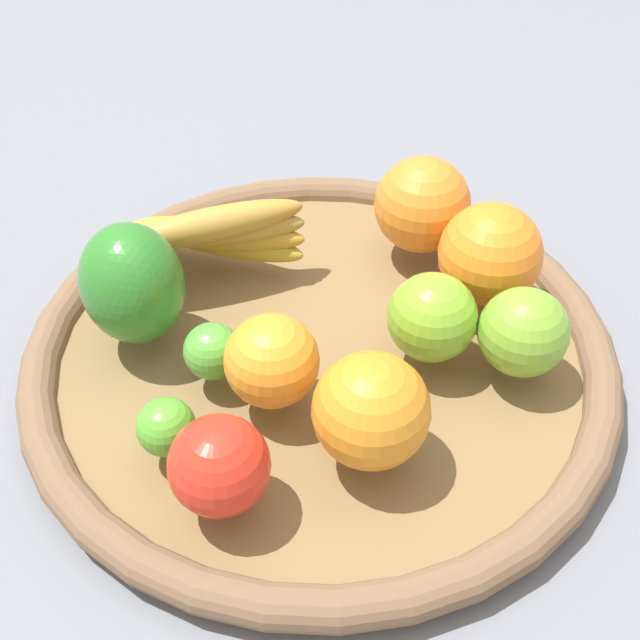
% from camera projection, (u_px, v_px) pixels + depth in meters
% --- Properties ---
extents(ground_plane, '(2.40, 2.40, 0.00)m').
position_uv_depth(ground_plane, '(320.00, 370.00, 0.69)').
color(ground_plane, slate).
rests_on(ground_plane, ground).
extents(basket, '(0.47, 0.47, 0.04)m').
position_uv_depth(basket, '(320.00, 355.00, 0.68)').
color(basket, olive).
rests_on(basket, ground_plane).
extents(apple_2, '(0.10, 0.10, 0.07)m').
position_uv_depth(apple_2, '(432.00, 317.00, 0.63)').
color(apple_2, '#7AB52C').
rests_on(apple_2, basket).
extents(apple_1, '(0.09, 0.09, 0.07)m').
position_uv_depth(apple_1, '(219.00, 466.00, 0.53)').
color(apple_1, red).
rests_on(apple_1, basket).
extents(banana_bunch, '(0.14, 0.16, 0.07)m').
position_uv_depth(banana_bunch, '(215.00, 232.00, 0.71)').
color(banana_bunch, '#B5922A').
rests_on(banana_bunch, basket).
extents(orange_0, '(0.09, 0.09, 0.08)m').
position_uv_depth(orange_0, '(371.00, 411.00, 0.56)').
color(orange_0, orange).
rests_on(orange_0, basket).
extents(orange_2, '(0.09, 0.09, 0.07)m').
position_uv_depth(orange_2, '(278.00, 364.00, 0.60)').
color(orange_2, orange).
rests_on(orange_2, basket).
extents(bell_pepper, '(0.11, 0.11, 0.10)m').
position_uv_depth(bell_pepper, '(132.00, 283.00, 0.64)').
color(bell_pepper, '#2C7927').
rests_on(bell_pepper, basket).
extents(lime_0, '(0.05, 0.05, 0.04)m').
position_uv_depth(lime_0, '(166.00, 427.00, 0.57)').
color(lime_0, '#53AC2F').
rests_on(lime_0, basket).
extents(orange_3, '(0.12, 0.12, 0.08)m').
position_uv_depth(orange_3, '(490.00, 254.00, 0.67)').
color(orange_3, orange).
rests_on(orange_3, basket).
extents(orange_1, '(0.11, 0.11, 0.08)m').
position_uv_depth(orange_1, '(422.00, 205.00, 0.72)').
color(orange_1, orange).
rests_on(orange_1, basket).
extents(lime_1, '(0.05, 0.05, 0.04)m').
position_uv_depth(lime_1, '(212.00, 351.00, 0.62)').
color(lime_1, '#52A83A').
rests_on(lime_1, basket).
extents(apple_0, '(0.07, 0.07, 0.07)m').
position_uv_depth(apple_0, '(523.00, 332.00, 0.62)').
color(apple_0, '#76AD31').
rests_on(apple_0, basket).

